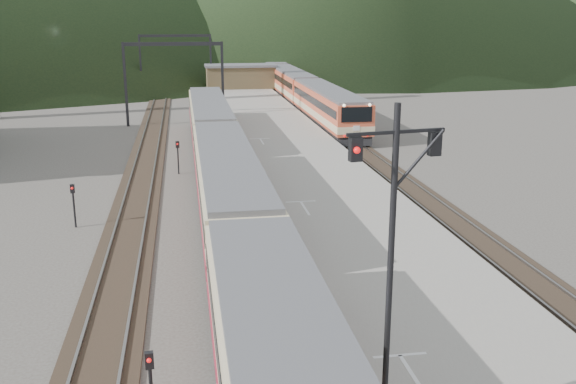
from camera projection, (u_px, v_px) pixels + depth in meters
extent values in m
cube|color=black|center=(213.00, 155.00, 49.38)|extent=(2.60, 200.00, 0.12)
cube|color=slate|center=(204.00, 154.00, 49.24)|extent=(0.10, 200.00, 0.14)
cube|color=slate|center=(222.00, 153.00, 49.46)|extent=(0.10, 200.00, 0.14)
cube|color=black|center=(147.00, 157.00, 48.60)|extent=(2.60, 200.00, 0.12)
cube|color=slate|center=(137.00, 156.00, 48.46)|extent=(0.10, 200.00, 0.14)
cube|color=slate|center=(156.00, 156.00, 48.69)|extent=(0.10, 200.00, 0.14)
cube|color=black|center=(358.00, 150.00, 51.16)|extent=(2.60, 200.00, 0.12)
cube|color=slate|center=(349.00, 149.00, 51.02)|extent=(0.10, 200.00, 0.14)
cube|color=slate|center=(366.00, 149.00, 51.24)|extent=(0.10, 200.00, 0.14)
cube|color=gray|center=(289.00, 152.00, 48.22)|extent=(8.00, 100.00, 1.00)
cube|color=black|center=(125.00, 85.00, 61.43)|extent=(0.25, 0.25, 8.00)
cube|color=black|center=(223.00, 83.00, 62.87)|extent=(0.25, 0.25, 8.00)
cube|color=black|center=(173.00, 44.00, 61.13)|extent=(9.30, 0.22, 0.35)
cube|color=black|center=(141.00, 65.00, 85.21)|extent=(0.25, 0.25, 8.00)
cube|color=black|center=(211.00, 64.00, 86.65)|extent=(0.25, 0.25, 8.00)
cube|color=black|center=(175.00, 36.00, 84.91)|extent=(9.30, 0.22, 0.35)
cube|color=brown|center=(241.00, 77.00, 85.76)|extent=(9.00, 4.00, 2.80)
cube|color=slate|center=(240.00, 66.00, 85.35)|extent=(9.40, 4.40, 0.30)
cube|color=beige|center=(228.00, 185.00, 32.74)|extent=(3.03, 20.38, 3.70)
cube|color=beige|center=(210.00, 121.00, 52.60)|extent=(3.03, 20.38, 3.70)
cube|color=#D95737|center=(328.00, 106.00, 61.00)|extent=(3.07, 20.68, 3.75)
cube|color=#D95737|center=(291.00, 83.00, 81.15)|extent=(3.07, 20.68, 3.75)
cube|color=#D95737|center=(269.00, 70.00, 101.29)|extent=(3.07, 20.68, 3.75)
cylinder|color=black|center=(390.00, 281.00, 13.97)|extent=(0.14, 0.14, 7.79)
cube|color=black|center=(397.00, 132.00, 13.09)|extent=(2.19, 0.39, 0.07)
cube|color=black|center=(356.00, 149.00, 12.90)|extent=(0.27, 0.21, 0.50)
cube|color=black|center=(435.00, 144.00, 13.43)|extent=(0.27, 0.21, 0.50)
cube|color=black|center=(149.00, 360.00, 16.24)|extent=(0.23, 0.18, 0.45)
cylinder|color=black|center=(178.00, 160.00, 43.50)|extent=(0.10, 0.10, 2.00)
cube|color=black|center=(177.00, 144.00, 43.21)|extent=(0.26, 0.22, 0.45)
cylinder|color=black|center=(74.00, 209.00, 32.53)|extent=(0.10, 0.10, 2.00)
cube|color=black|center=(72.00, 189.00, 32.25)|extent=(0.23, 0.18, 0.45)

